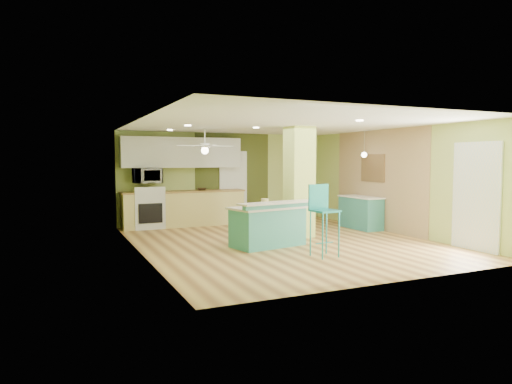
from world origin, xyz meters
TOP-DOWN VIEW (x-y plane):
  - floor at (0.00, 0.00)m, footprint 6.00×7.00m
  - ceiling at (0.00, 0.00)m, footprint 6.00×7.00m
  - wall_back at (0.00, 3.50)m, footprint 6.00×0.01m
  - wall_front at (0.00, -3.50)m, footprint 6.00×0.01m
  - wall_left at (-3.00, 0.00)m, footprint 0.01×7.00m
  - wall_right at (3.00, 0.00)m, footprint 0.01×7.00m
  - wood_panel at (2.99, 0.60)m, footprint 0.02×3.40m
  - olive_accent at (0.20, 3.49)m, footprint 2.20×0.02m
  - interior_door at (0.20, 3.46)m, footprint 0.82×0.05m
  - french_door at (2.97, -2.30)m, footprint 0.04×1.08m
  - column at (0.65, 0.50)m, footprint 0.55×0.55m
  - kitchen_run at (-1.30, 3.20)m, footprint 3.25×0.63m
  - stove at (-2.25, 3.19)m, footprint 0.76×0.66m
  - upper_cabinets at (-1.30, 3.32)m, footprint 3.20×0.34m
  - microwave at (-2.25, 3.20)m, footprint 0.70×0.48m
  - ceiling_fan at (-1.10, 2.00)m, footprint 1.41×1.41m
  - pendant_lamp at (2.65, 0.75)m, footprint 0.14×0.14m
  - wall_decor at (2.96, 0.80)m, footprint 0.03×0.90m
  - peninsula at (-0.50, -0.28)m, footprint 1.79×1.23m
  - bar_stool at (-0.02, -1.52)m, footprint 0.47×0.47m
  - side_counter at (2.70, 0.92)m, footprint 0.54×1.28m
  - fruit_bowl at (-0.82, 3.13)m, footprint 0.34×0.34m
  - canister at (-0.63, -0.39)m, footprint 0.15×0.15m

SIDE VIEW (x-z plane):
  - floor at x=0.00m, z-range -0.01..0.00m
  - side_counter at x=2.70m, z-range 0.00..0.83m
  - peninsula at x=-0.50m, z-range -0.04..0.90m
  - stove at x=-2.25m, z-range -0.08..1.00m
  - kitchen_run at x=-1.30m, z-range 0.00..0.94m
  - bar_stool at x=-0.02m, z-range 0.22..1.53m
  - canister at x=-0.63m, z-range 0.81..0.98m
  - fruit_bowl at x=-0.82m, z-range 0.94..1.00m
  - interior_door at x=0.20m, z-range 0.00..2.00m
  - french_door at x=2.97m, z-range 0.00..2.10m
  - wall_back at x=0.00m, z-range 0.00..2.50m
  - wall_front at x=0.00m, z-range 0.00..2.50m
  - wall_left at x=-3.00m, z-range 0.00..2.50m
  - wall_right at x=3.00m, z-range 0.00..2.50m
  - wood_panel at x=2.99m, z-range 0.00..2.50m
  - olive_accent at x=0.20m, z-range 0.00..2.50m
  - column at x=0.65m, z-range 0.00..2.50m
  - microwave at x=-2.25m, z-range 1.16..1.55m
  - wall_decor at x=2.96m, z-range 1.20..1.90m
  - pendant_lamp at x=2.65m, z-range 1.54..2.23m
  - upper_cabinets at x=-1.30m, z-range 1.55..2.35m
  - ceiling_fan at x=-1.10m, z-range 1.77..2.38m
  - ceiling at x=0.00m, z-range 2.50..2.51m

